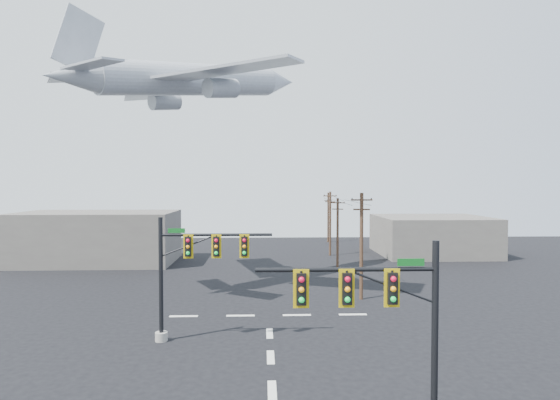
{
  "coord_description": "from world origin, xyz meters",
  "views": [
    {
      "loc": [
        -0.4,
        -20.81,
        9.34
      ],
      "look_at": [
        0.54,
        5.0,
        8.44
      ],
      "focal_mm": 30.0,
      "sensor_mm": 36.0,
      "label": 1
    }
  ],
  "objects_px": {
    "signal_mast_near": "(391,328)",
    "utility_pole_d": "(328,216)",
    "utility_pole_a": "(361,244)",
    "airliner": "(193,80)",
    "signal_mast_far": "(189,271)",
    "utility_pole_b": "(338,232)",
    "utility_pole_c": "(330,222)"
  },
  "relations": [
    {
      "from": "signal_mast_near",
      "to": "utility_pole_a",
      "type": "height_order",
      "value": "utility_pole_a"
    },
    {
      "from": "utility_pole_a",
      "to": "utility_pole_b",
      "type": "distance_m",
      "value": 13.75
    },
    {
      "from": "utility_pole_a",
      "to": "utility_pole_d",
      "type": "relative_size",
      "value": 1.09
    },
    {
      "from": "signal_mast_far",
      "to": "airliner",
      "type": "relative_size",
      "value": 0.34
    },
    {
      "from": "signal_mast_near",
      "to": "utility_pole_d",
      "type": "height_order",
      "value": "utility_pole_d"
    },
    {
      "from": "signal_mast_far",
      "to": "utility_pole_c",
      "type": "bearing_deg",
      "value": 68.12
    },
    {
      "from": "signal_mast_far",
      "to": "utility_pole_c",
      "type": "xyz_separation_m",
      "value": [
        13.11,
        32.65,
        0.2
      ]
    },
    {
      "from": "signal_mast_far",
      "to": "utility_pole_b",
      "type": "distance_m",
      "value": 26.51
    },
    {
      "from": "utility_pole_b",
      "to": "signal_mast_near",
      "type": "bearing_deg",
      "value": -80.13
    },
    {
      "from": "utility_pole_a",
      "to": "airliner",
      "type": "relative_size",
      "value": 0.39
    },
    {
      "from": "utility_pole_b",
      "to": "utility_pole_a",
      "type": "bearing_deg",
      "value": -75.36
    },
    {
      "from": "signal_mast_near",
      "to": "signal_mast_far",
      "type": "bearing_deg",
      "value": 129.45
    },
    {
      "from": "signal_mast_far",
      "to": "utility_pole_b",
      "type": "relative_size",
      "value": 0.95
    },
    {
      "from": "airliner",
      "to": "signal_mast_far",
      "type": "bearing_deg",
      "value": -125.31
    },
    {
      "from": "utility_pole_d",
      "to": "airliner",
      "type": "relative_size",
      "value": 0.36
    },
    {
      "from": "utility_pole_b",
      "to": "utility_pole_d",
      "type": "distance_m",
      "value": 23.43
    },
    {
      "from": "utility_pole_d",
      "to": "airliner",
      "type": "xyz_separation_m",
      "value": [
        -16.64,
        -32.12,
        14.39
      ]
    },
    {
      "from": "signal_mast_near",
      "to": "utility_pole_b",
      "type": "bearing_deg",
      "value": 84.06
    },
    {
      "from": "signal_mast_far",
      "to": "utility_pole_b",
      "type": "bearing_deg",
      "value": 61.64
    },
    {
      "from": "utility_pole_b",
      "to": "utility_pole_d",
      "type": "relative_size",
      "value": 0.98
    },
    {
      "from": "utility_pole_a",
      "to": "utility_pole_d",
      "type": "xyz_separation_m",
      "value": [
        2.5,
        37.07,
        -0.36
      ]
    },
    {
      "from": "utility_pole_a",
      "to": "utility_pole_d",
      "type": "bearing_deg",
      "value": 91.25
    },
    {
      "from": "utility_pole_c",
      "to": "utility_pole_d",
      "type": "distance_m",
      "value": 14.11
    },
    {
      "from": "signal_mast_far",
      "to": "utility_pole_d",
      "type": "height_order",
      "value": "utility_pole_d"
    },
    {
      "from": "signal_mast_near",
      "to": "airliner",
      "type": "height_order",
      "value": "airliner"
    },
    {
      "from": "signal_mast_near",
      "to": "airliner",
      "type": "relative_size",
      "value": 0.33
    },
    {
      "from": "utility_pole_d",
      "to": "utility_pole_c",
      "type": "bearing_deg",
      "value": -109.97
    },
    {
      "from": "utility_pole_a",
      "to": "utility_pole_c",
      "type": "bearing_deg",
      "value": 93.12
    },
    {
      "from": "signal_mast_near",
      "to": "signal_mast_far",
      "type": "xyz_separation_m",
      "value": [
        -9.02,
        10.97,
        0.05
      ]
    },
    {
      "from": "signal_mast_far",
      "to": "utility_pole_b",
      "type": "xyz_separation_m",
      "value": [
        12.59,
        23.33,
        -0.09
      ]
    },
    {
      "from": "signal_mast_near",
      "to": "utility_pole_d",
      "type": "xyz_separation_m",
      "value": [
        5.79,
        57.62,
        0.04
      ]
    },
    {
      "from": "utility_pole_b",
      "to": "utility_pole_c",
      "type": "distance_m",
      "value": 9.35
    }
  ]
}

